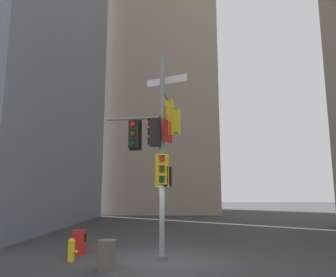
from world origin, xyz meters
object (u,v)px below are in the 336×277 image
signal_pole_assembly (161,136)px  fire_hydrant (71,249)px  trash_bin (107,255)px  newspaper_box (79,242)px

signal_pole_assembly → fire_hydrant: signal_pole_assembly is taller
signal_pole_assembly → trash_bin: size_ratio=8.47×
signal_pole_assembly → fire_hydrant: (-2.97, -0.65, -3.96)m
signal_pole_assembly → newspaper_box: signal_pole_assembly is taller
fire_hydrant → newspaper_box: bearing=95.8°
signal_pole_assembly → newspaper_box: (-3.10, 0.59, -3.92)m
signal_pole_assembly → newspaper_box: size_ratio=8.41×
fire_hydrant → newspaper_box: 1.25m
fire_hydrant → newspaper_box: (-0.13, 1.24, 0.04)m
signal_pole_assembly → fire_hydrant: 4.99m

